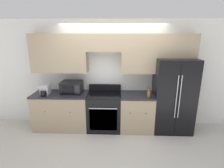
# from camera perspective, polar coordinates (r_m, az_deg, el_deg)

# --- Properties ---
(ground_plane) EXTENTS (12.00, 12.00, 0.00)m
(ground_plane) POSITION_cam_1_polar(r_m,az_deg,el_deg) (4.24, -0.18, -16.23)
(ground_plane) COLOR beige
(wall_back) EXTENTS (8.00, 0.39, 2.60)m
(wall_back) POSITION_cam_1_polar(r_m,az_deg,el_deg) (4.22, 0.30, 6.23)
(wall_back) COLOR white
(wall_back) RESTS_ON ground_plane
(lower_cabinets_left) EXTENTS (1.32, 0.64, 0.89)m
(lower_cabinets_left) POSITION_cam_1_polar(r_m,az_deg,el_deg) (4.51, -16.02, -8.34)
(lower_cabinets_left) COLOR tan
(lower_cabinets_left) RESTS_ON ground_plane
(lower_cabinets_right) EXTENTS (0.80, 0.64, 0.89)m
(lower_cabinets_right) POSITION_cam_1_polar(r_m,az_deg,el_deg) (4.31, 8.02, -9.00)
(lower_cabinets_right) COLOR tan
(lower_cabinets_right) RESTS_ON ground_plane
(oven_range) EXTENTS (0.79, 0.65, 1.05)m
(oven_range) POSITION_cam_1_polar(r_m,az_deg,el_deg) (4.30, -2.54, -8.85)
(oven_range) COLOR black
(oven_range) RESTS_ON ground_plane
(refrigerator) EXTENTS (0.90, 0.76, 1.75)m
(refrigerator) POSITION_cam_1_polar(r_m,az_deg,el_deg) (4.37, 19.17, -3.43)
(refrigerator) COLOR black
(refrigerator) RESTS_ON ground_plane
(microwave) EXTENTS (0.50, 0.38, 0.28)m
(microwave) POSITION_cam_1_polar(r_m,az_deg,el_deg) (4.29, -12.98, -1.02)
(microwave) COLOR black
(microwave) RESTS_ON lower_cabinets_left
(bottle) EXTENTS (0.08, 0.08, 0.23)m
(bottle) POSITION_cam_1_polar(r_m,az_deg,el_deg) (3.98, 11.92, -3.06)
(bottle) COLOR brown
(bottle) RESTS_ON lower_cabinets_right
(electric_kettle) EXTENTS (0.19, 0.29, 0.23)m
(electric_kettle) POSITION_cam_1_polar(r_m,az_deg,el_deg) (4.37, -21.02, -1.84)
(electric_kettle) COLOR #B7B7BC
(electric_kettle) RESTS_ON lower_cabinets_left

